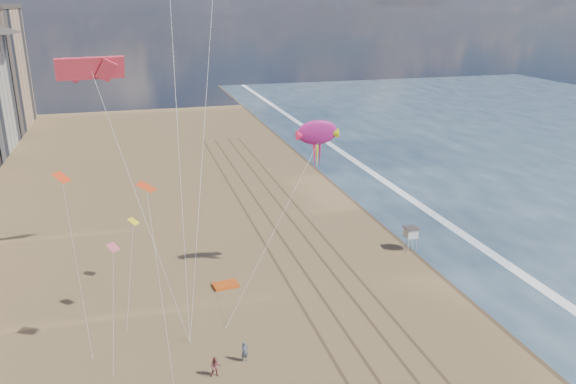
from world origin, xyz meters
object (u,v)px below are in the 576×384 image
at_px(grounded_kite, 226,285).
at_px(kite_flyer_a, 245,352).
at_px(show_kite, 317,133).
at_px(lifeguard_stand, 411,232).
at_px(kite_flyer_b, 215,367).

xyz_separation_m(grounded_kite, kite_flyer_a, (-0.63, -12.85, 0.73)).
distance_m(grounded_kite, show_kite, 17.90).
distance_m(grounded_kite, kite_flyer_a, 12.88).
bearing_deg(kite_flyer_a, lifeguard_stand, 19.12).
bearing_deg(kite_flyer_b, grounded_kite, 84.92).
distance_m(show_kite, kite_flyer_a, 22.03).
bearing_deg(grounded_kite, kite_flyer_b, -109.49).
distance_m(lifeguard_stand, grounded_kite, 22.45).
relative_size(kite_flyer_a, kite_flyer_b, 1.01).
bearing_deg(show_kite, kite_flyer_b, -131.56).
bearing_deg(lifeguard_stand, show_kite, -167.83).
height_order(grounded_kite, kite_flyer_b, kite_flyer_b).
relative_size(lifeguard_stand, kite_flyer_a, 1.60).
distance_m(lifeguard_stand, kite_flyer_a, 27.80).
bearing_deg(lifeguard_stand, kite_flyer_b, -145.87).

